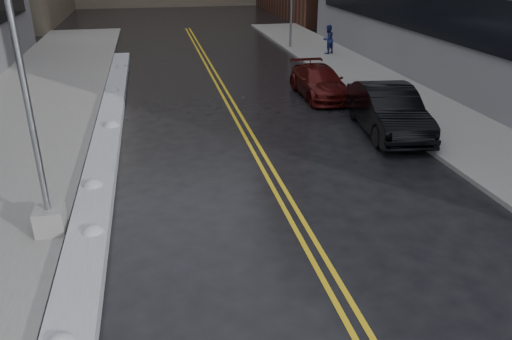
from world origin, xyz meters
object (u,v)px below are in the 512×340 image
fire_hydrant (391,95)px  car_maroon (319,82)px  car_black (388,110)px  pedestrian_east (328,39)px  lamppost (34,135)px

fire_hydrant → car_maroon: 3.34m
car_black → pedestrian_east: bearing=86.3°
pedestrian_east → car_black: 14.27m
car_black → car_maroon: bearing=106.3°
lamppost → car_maroon: (9.94, 10.36, -1.86)m
pedestrian_east → car_black: (-2.62, -14.03, -0.17)m
lamppost → car_black: size_ratio=1.48×
car_maroon → fire_hydrant: bearing=-44.6°
lamppost → fire_hydrant: 14.81m
lamppost → pedestrian_east: 23.46m
fire_hydrant → car_maroon: bearing=135.1°
fire_hydrant → lamppost: bearing=-147.0°
fire_hydrant → car_black: (-1.50, -2.84, 0.30)m
pedestrian_east → car_maroon: size_ratio=0.37×
car_black → lamppost: bearing=-147.6°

